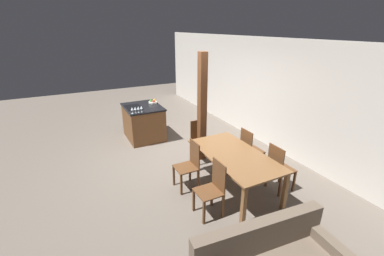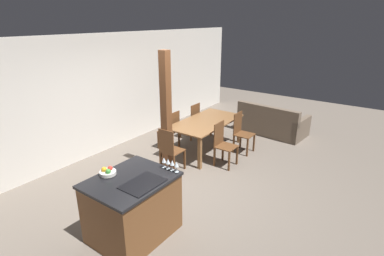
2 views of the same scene
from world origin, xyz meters
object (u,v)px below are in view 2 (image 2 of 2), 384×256
dining_table (206,124)px  timber_post (166,115)px  kitchen_island (133,207)px  couch (272,123)px  dining_chair_far_left (171,130)px  dining_chair_near_left (223,144)px  wine_glass_end (164,160)px  dining_chair_head_end (170,150)px  wine_glass_middle (172,163)px  dining_chair_near_right (242,132)px  wine_glass_far (168,162)px  dining_chair_far_right (192,120)px  fruit_bowl (108,172)px  wine_glass_near (176,165)px

dining_table → timber_post: size_ratio=0.77×
kitchen_island → couch: 5.15m
kitchen_island → dining_chair_far_left: dining_chair_far_left is taller
dining_chair_far_left → dining_chair_near_left: bearing=90.0°
wine_glass_end → timber_post: (1.27, 1.03, 0.18)m
dining_chair_far_left → timber_post: size_ratio=0.38×
kitchen_island → dining_chair_head_end: bearing=24.0°
wine_glass_middle → dining_chair_near_left: size_ratio=0.17×
kitchen_island → dining_table: bearing=14.4°
dining_table → dining_chair_near_right: dining_chair_near_right is taller
wine_glass_middle → dining_table: (2.62, 1.13, -0.40)m
wine_glass_far → dining_chair_head_end: bearing=39.2°
dining_chair_near_right → dining_chair_head_end: (-1.76, 0.72, 0.00)m
dining_chair_near_right → timber_post: timber_post is taller
dining_table → dining_chair_far_right: bearing=59.2°
fruit_bowl → dining_chair_far_left: fruit_bowl is taller
dining_chair_far_left → timber_post: timber_post is taller
fruit_bowl → timber_post: bearing=15.5°
wine_glass_near → couch: size_ratio=0.09×
dining_chair_far_right → dining_chair_near_right: bearing=90.0°
dining_table → dining_chair_head_end: bearing=-180.0°
fruit_bowl → dining_table: (3.24, 0.47, -0.32)m
dining_chair_far_left → wine_glass_middle: bearing=40.2°
dining_chair_far_left → dining_chair_far_right: 0.86m
dining_chair_far_left → timber_post: 1.36m
dining_chair_near_left → dining_table: bearing=59.2°
wine_glass_end → dining_chair_near_left: size_ratio=0.17×
kitchen_island → wine_glass_middle: size_ratio=7.25×
wine_glass_near → timber_post: (1.27, 1.26, 0.18)m
wine_glass_far → dining_chair_head_end: 1.76m
wine_glass_far → dining_chair_head_end: size_ratio=0.17×
wine_glass_end → dining_chair_far_left: size_ratio=0.17×
dining_chair_head_end → couch: 3.46m
kitchen_island → couch: size_ratio=0.64×
wine_glass_end → dining_table: wine_glass_end is taller
wine_glass_near → dining_chair_head_end: size_ratio=0.17×
wine_glass_end → couch: bearing=1.5°
wine_glass_middle → wine_glass_far: same height
wine_glass_middle → dining_chair_far_right: wine_glass_middle is taller
wine_glass_far → wine_glass_end: (0.00, 0.08, 0.00)m
wine_glass_middle → dining_chair_far_left: (2.19, 1.85, -0.56)m
wine_glass_far → dining_chair_far_left: wine_glass_far is taller
wine_glass_middle → dining_chair_far_right: 3.61m
dining_chair_far_right → timber_post: (-1.78, -0.67, 0.74)m
couch → dining_chair_far_right: bearing=50.5°
dining_chair_head_end → wine_glass_near: bearing=133.1°
dining_chair_near_left → dining_chair_head_end: size_ratio=1.00×
kitchen_island → timber_post: timber_post is taller
couch → timber_post: size_ratio=0.74×
fruit_bowl → couch: 5.32m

